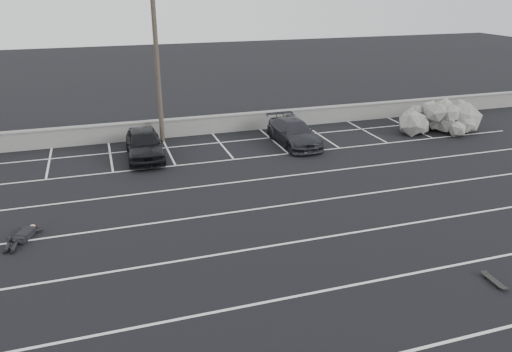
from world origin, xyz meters
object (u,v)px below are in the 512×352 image
object	(u,v)px
utility_pole	(157,54)
skateboard	(494,281)
person	(25,231)
car_right	(294,133)
riprap_pile	(443,120)
trash_bin	(291,121)
car_left	(144,144)

from	to	relation	value
utility_pole	skateboard	xyz separation A→B (m)	(7.55, -17.42, -4.79)
utility_pole	person	size ratio (longest dim) A/B	3.78
car_right	person	size ratio (longest dim) A/B	1.83
riprap_pile	person	distance (m)	23.97
car_right	trash_bin	distance (m)	3.34
car_left	trash_bin	xyz separation A→B (m)	(9.23, 2.95, -0.34)
riprap_pile	car_left	bearing A→B (deg)	179.15
trash_bin	skateboard	distance (m)	17.82
car_left	person	bearing A→B (deg)	-122.55
car_left	trash_bin	world-z (taller)	car_left
car_left	utility_pole	distance (m)	4.99
car_left	utility_pole	xyz separation A→B (m)	(1.25, 2.55, 4.11)
riprap_pile	skateboard	size ratio (longest dim) A/B	7.42
utility_pole	car_left	bearing A→B (deg)	-116.16
person	skateboard	size ratio (longest dim) A/B	3.05
car_right	person	xyz separation A→B (m)	(-13.15, -7.13, -0.44)
utility_pole	riprap_pile	bearing A→B (deg)	-9.59
car_right	person	world-z (taller)	car_right
trash_bin	person	xyz separation A→B (m)	(-14.22, -10.28, -0.18)
trash_bin	riprap_pile	distance (m)	9.26
car_right	riprap_pile	world-z (taller)	riprap_pile
trash_bin	skateboard	xyz separation A→B (m)	(-0.43, -17.82, -0.34)
trash_bin	skateboard	size ratio (longest dim) A/B	0.99
skateboard	car_left	bearing A→B (deg)	123.83
riprap_pile	car_right	bearing A→B (deg)	179.63
utility_pole	riprap_pile	xyz separation A→B (m)	(16.66, -2.81, -4.28)
car_left	person	world-z (taller)	car_left
car_right	utility_pole	size ratio (longest dim) A/B	0.48
car_left	skateboard	xyz separation A→B (m)	(8.80, -14.87, -0.68)
utility_pole	skateboard	size ratio (longest dim) A/B	11.52
riprap_pile	skateboard	bearing A→B (deg)	-121.96
car_left	person	xyz separation A→B (m)	(-4.99, -7.33, -0.52)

